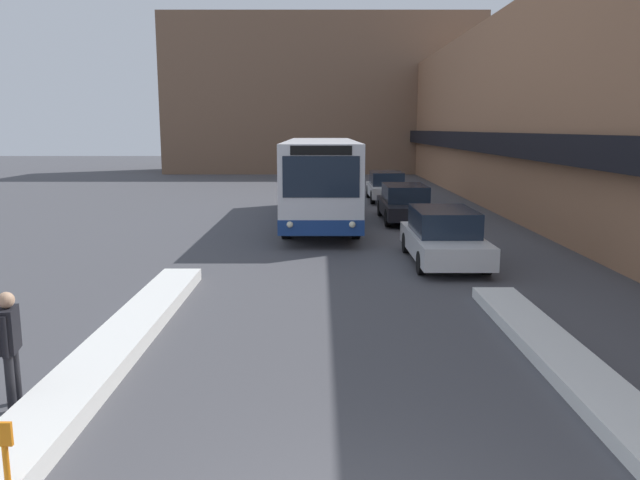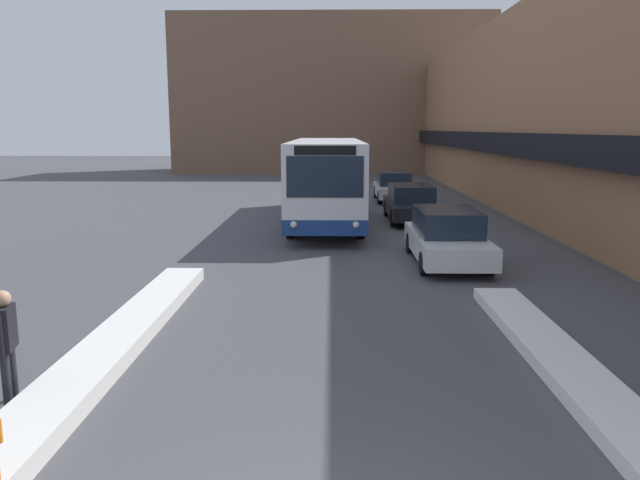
{
  "view_description": "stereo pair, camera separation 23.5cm",
  "coord_description": "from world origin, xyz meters",
  "px_view_note": "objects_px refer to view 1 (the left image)",
  "views": [
    {
      "loc": [
        -0.22,
        -4.64,
        3.68
      ],
      "look_at": [
        -0.23,
        8.29,
        1.36
      ],
      "focal_mm": 35.0,
      "sensor_mm": 36.0,
      "label": 1
    },
    {
      "loc": [
        0.02,
        -4.64,
        3.68
      ],
      "look_at": [
        -0.23,
        8.29,
        1.36
      ],
      "focal_mm": 35.0,
      "sensor_mm": 36.0,
      "label": 2
    }
  ],
  "objects_px": {
    "parked_car_front": "(444,236)",
    "pedestrian": "(10,339)",
    "city_bus": "(321,178)",
    "parked_car_middle": "(405,203)",
    "parked_car_back": "(387,186)"
  },
  "relations": [
    {
      "from": "parked_car_middle",
      "to": "parked_car_back",
      "type": "distance_m",
      "value": 7.11
    },
    {
      "from": "parked_car_middle",
      "to": "pedestrian",
      "type": "distance_m",
      "value": 18.65
    },
    {
      "from": "parked_car_back",
      "to": "pedestrian",
      "type": "height_order",
      "value": "pedestrian"
    },
    {
      "from": "parked_car_middle",
      "to": "parked_car_back",
      "type": "relative_size",
      "value": 1.07
    },
    {
      "from": "parked_car_front",
      "to": "pedestrian",
      "type": "height_order",
      "value": "pedestrian"
    },
    {
      "from": "pedestrian",
      "to": "parked_car_middle",
      "type": "bearing_deg",
      "value": 144.14
    },
    {
      "from": "city_bus",
      "to": "pedestrian",
      "type": "relative_size",
      "value": 7.64
    },
    {
      "from": "city_bus",
      "to": "parked_car_middle",
      "type": "bearing_deg",
      "value": 5.19
    },
    {
      "from": "parked_car_middle",
      "to": "parked_car_front",
      "type": "bearing_deg",
      "value": -90.0
    },
    {
      "from": "parked_car_front",
      "to": "pedestrian",
      "type": "distance_m",
      "value": 11.83
    },
    {
      "from": "city_bus",
      "to": "pedestrian",
      "type": "height_order",
      "value": "city_bus"
    },
    {
      "from": "parked_car_back",
      "to": "city_bus",
      "type": "bearing_deg",
      "value": -114.53
    },
    {
      "from": "city_bus",
      "to": "parked_car_middle",
      "type": "height_order",
      "value": "city_bus"
    },
    {
      "from": "parked_car_back",
      "to": "pedestrian",
      "type": "distance_m",
      "value": 25.33
    },
    {
      "from": "city_bus",
      "to": "pedestrian",
      "type": "distance_m",
      "value": 17.29
    }
  ]
}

